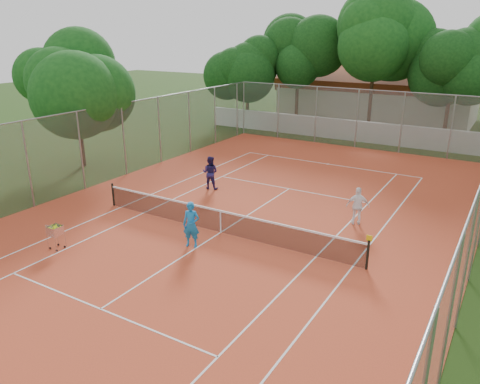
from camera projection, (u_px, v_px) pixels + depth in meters
The scene contains 12 objects.
ground at pixel (221, 233), 18.83m from camera, with size 120.00×120.00×0.00m, color #1B340E.
court_pad at pixel (221, 233), 18.83m from camera, with size 18.00×34.00×0.02m, color #C14525.
court_lines at pixel (221, 232), 18.83m from camera, with size 10.98×23.78×0.01m, color white.
tennis_net at pixel (221, 221), 18.67m from camera, with size 11.88×0.10×0.98m, color black.
perimeter_fence at pixel (220, 186), 18.18m from camera, with size 18.00×34.00×4.00m, color slate.
boundary_wall at pixel (364, 132), 33.97m from camera, with size 26.00×0.30×1.50m, color white.
clubhouse at pixel (377, 94), 42.56m from camera, with size 16.40×9.00×4.40m, color beige.
tropical_trees at pixel (381, 69), 35.01m from camera, with size 29.00×19.00×10.00m, color black.
player_near at pixel (191, 225), 17.36m from camera, with size 0.64×0.42×1.75m, color #1677C1.
player_far_left at pixel (210, 173), 23.78m from camera, with size 0.83×0.65×1.71m, color navy.
player_far_right at pixel (358, 206), 19.39m from camera, with size 0.94×0.39×1.61m, color white.
ball_hopper at pixel (56, 237), 17.25m from camera, with size 0.48×0.48×1.00m, color silver.
Camera 1 is at (9.57, -14.38, 7.72)m, focal length 35.00 mm.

